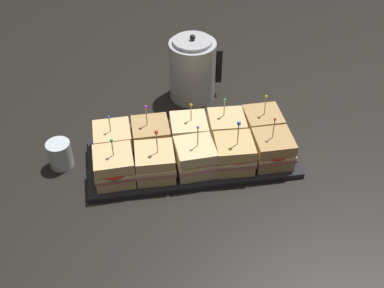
% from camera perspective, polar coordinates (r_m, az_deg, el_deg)
% --- Properties ---
extents(ground_plane, '(6.00, 6.00, 0.00)m').
position_cam_1_polar(ground_plane, '(1.54, 0.00, -1.91)').
color(ground_plane, black).
extents(serving_platter, '(0.66, 0.27, 0.02)m').
position_cam_1_polar(serving_platter, '(1.54, 0.00, -1.66)').
color(serving_platter, '#232328').
rests_on(serving_platter, ground_plane).
extents(sandwich_front_far_left, '(0.12, 0.13, 0.16)m').
position_cam_1_polar(sandwich_front_far_left, '(1.44, -9.21, -2.70)').
color(sandwich_front_far_left, '#DBB77A').
rests_on(sandwich_front_far_left, serving_platter).
extents(sandwich_front_left, '(0.12, 0.12, 0.17)m').
position_cam_1_polar(sandwich_front_left, '(1.45, -4.41, -2.21)').
color(sandwich_front_left, '#DBB77A').
rests_on(sandwich_front_left, serving_platter).
extents(sandwich_front_center, '(0.13, 0.13, 0.17)m').
position_cam_1_polar(sandwich_front_center, '(1.46, 0.37, -1.63)').
color(sandwich_front_center, beige).
rests_on(sandwich_front_center, serving_platter).
extents(sandwich_front_right, '(0.13, 0.13, 0.18)m').
position_cam_1_polar(sandwich_front_right, '(1.47, 4.98, -1.17)').
color(sandwich_front_right, tan).
rests_on(sandwich_front_right, serving_platter).
extents(sandwich_front_far_right, '(0.12, 0.12, 0.17)m').
position_cam_1_polar(sandwich_front_far_right, '(1.50, 9.53, -0.63)').
color(sandwich_front_far_right, tan).
rests_on(sandwich_front_far_right, serving_platter).
extents(sandwich_back_far_left, '(0.12, 0.12, 0.15)m').
position_cam_1_polar(sandwich_back_far_left, '(1.54, -9.36, 0.41)').
color(sandwich_back_far_left, '#DBB77A').
rests_on(sandwich_back_far_left, serving_platter).
extents(sandwich_back_left, '(0.12, 0.12, 0.17)m').
position_cam_1_polar(sandwich_back_left, '(1.54, -4.88, 0.90)').
color(sandwich_back_left, tan).
rests_on(sandwich_back_left, serving_platter).
extents(sandwich_back_center, '(0.12, 0.12, 0.16)m').
position_cam_1_polar(sandwich_back_center, '(1.55, -0.34, 1.39)').
color(sandwich_back_center, beige).
rests_on(sandwich_back_center, serving_platter).
extents(sandwich_back_right, '(0.13, 0.13, 0.16)m').
position_cam_1_polar(sandwich_back_right, '(1.56, 4.10, 1.80)').
color(sandwich_back_right, '#DBB77A').
rests_on(sandwich_back_right, serving_platter).
extents(sandwich_back_far_right, '(0.12, 0.12, 0.17)m').
position_cam_1_polar(sandwich_back_far_right, '(1.59, 8.32, 2.24)').
color(sandwich_back_far_right, tan).
rests_on(sandwich_back_far_right, serving_platter).
extents(kettle_steel, '(0.19, 0.17, 0.25)m').
position_cam_1_polar(kettle_steel, '(1.76, 0.09, 8.86)').
color(kettle_steel, '#B7BABF').
rests_on(kettle_steel, ground_plane).
extents(drinking_glass, '(0.07, 0.07, 0.09)m').
position_cam_1_polar(drinking_glass, '(1.55, -15.38, -1.18)').
color(drinking_glass, silver).
rests_on(drinking_glass, ground_plane).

